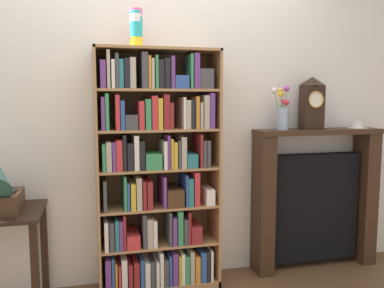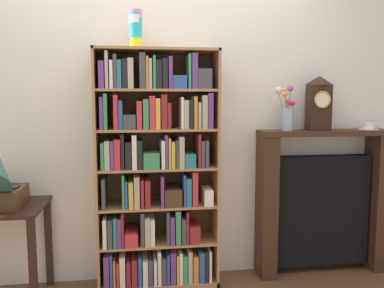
% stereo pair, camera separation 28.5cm
% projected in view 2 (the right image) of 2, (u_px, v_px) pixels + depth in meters
% --- Properties ---
extents(wall_back, '(4.85, 0.08, 2.60)m').
position_uv_depth(wall_back, '(172.00, 109.00, 3.00)').
color(wall_back, silver).
rests_on(wall_back, ground).
extents(bookshelf, '(0.86, 0.32, 1.72)m').
position_uv_depth(bookshelf, '(156.00, 178.00, 2.83)').
color(bookshelf, '#A87A4C').
rests_on(bookshelf, ground).
extents(cup_stack, '(0.09, 0.09, 0.26)m').
position_uv_depth(cup_stack, '(136.00, 30.00, 2.69)').
color(cup_stack, yellow).
rests_on(cup_stack, bookshelf).
extents(side_table_left, '(0.56, 0.52, 0.67)m').
position_uv_depth(side_table_left, '(2.00, 229.00, 2.63)').
color(side_table_left, black).
rests_on(side_table_left, ground).
extents(fireplace_mantel, '(1.04, 0.23, 1.14)m').
position_uv_depth(fireplace_mantel, '(322.00, 203.00, 3.12)').
color(fireplace_mantel, '#382316').
rests_on(fireplace_mantel, ground).
extents(mantel_clock, '(0.17, 0.12, 0.41)m').
position_uv_depth(mantel_clock, '(319.00, 103.00, 3.00)').
color(mantel_clock, black).
rests_on(mantel_clock, fireplace_mantel).
extents(flower_vase, '(0.18, 0.18, 0.34)m').
position_uv_depth(flower_vase, '(287.00, 112.00, 2.97)').
color(flower_vase, '#99B2D1').
rests_on(flower_vase, fireplace_mantel).
extents(teacup_with_saucer, '(0.15, 0.15, 0.06)m').
position_uv_depth(teacup_with_saucer, '(369.00, 127.00, 3.09)').
color(teacup_with_saucer, white).
rests_on(teacup_with_saucer, fireplace_mantel).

